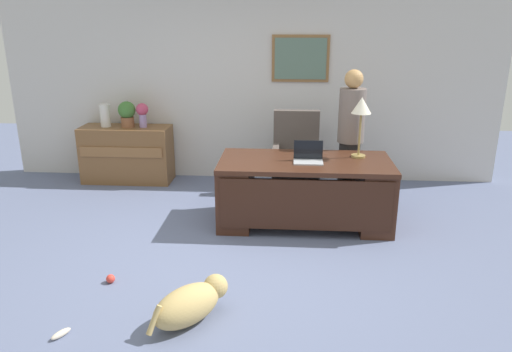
% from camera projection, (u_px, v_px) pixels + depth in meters
% --- Properties ---
extents(ground_plane, '(12.00, 12.00, 0.00)m').
position_uv_depth(ground_plane, '(229.00, 256.00, 4.82)').
color(ground_plane, slate).
extents(back_wall, '(7.00, 0.16, 2.70)m').
position_uv_depth(back_wall, '(251.00, 85.00, 6.87)').
color(back_wall, silver).
rests_on(back_wall, ground_plane).
extents(desk, '(1.92, 0.93, 0.75)m').
position_uv_depth(desk, '(304.00, 190.00, 5.47)').
color(desk, '#422316').
rests_on(desk, ground_plane).
extents(credenza, '(1.26, 0.50, 0.80)m').
position_uv_depth(credenza, '(127.00, 154.00, 6.95)').
color(credenza, brown).
rests_on(credenza, ground_plane).
extents(armchair, '(0.60, 0.59, 1.11)m').
position_uv_depth(armchair, '(296.00, 159.00, 6.38)').
color(armchair, '#564C47').
rests_on(armchair, ground_plane).
extents(person_standing, '(0.32, 0.32, 1.68)m').
position_uv_depth(person_standing, '(350.00, 137.00, 5.95)').
color(person_standing, '#262323').
rests_on(person_standing, ground_plane).
extents(dog_lying, '(0.61, 0.66, 0.30)m').
position_uv_depth(dog_lying, '(191.00, 303.00, 3.75)').
color(dog_lying, tan).
rests_on(dog_lying, ground_plane).
extents(laptop, '(0.32, 0.22, 0.22)m').
position_uv_depth(laptop, '(308.00, 157.00, 5.33)').
color(laptop, '#B2B5BA').
rests_on(laptop, desk).
extents(desk_lamp, '(0.22, 0.22, 0.68)m').
position_uv_depth(desk_lamp, '(361.00, 109.00, 5.36)').
color(desk_lamp, '#9E8447').
rests_on(desk_lamp, desk).
extents(vase_with_flowers, '(0.17, 0.17, 0.34)m').
position_uv_depth(vase_with_flowers, '(142.00, 113.00, 6.74)').
color(vase_with_flowers, '#9F85BA').
rests_on(vase_with_flowers, credenza).
extents(vase_empty, '(0.14, 0.14, 0.32)m').
position_uv_depth(vase_empty, '(105.00, 115.00, 6.79)').
color(vase_empty, silver).
rests_on(vase_empty, credenza).
extents(potted_plant, '(0.24, 0.24, 0.36)m').
position_uv_depth(potted_plant, '(127.00, 113.00, 6.76)').
color(potted_plant, brown).
rests_on(potted_plant, credenza).
extents(dog_toy_ball, '(0.08, 0.08, 0.08)m').
position_uv_depth(dog_toy_ball, '(111.00, 279.00, 4.33)').
color(dog_toy_ball, '#E53F33').
rests_on(dog_toy_ball, ground_plane).
extents(dog_toy_plush, '(0.13, 0.17, 0.05)m').
position_uv_depth(dog_toy_plush, '(61.00, 334.00, 3.60)').
color(dog_toy_plush, beige).
rests_on(dog_toy_plush, ground_plane).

